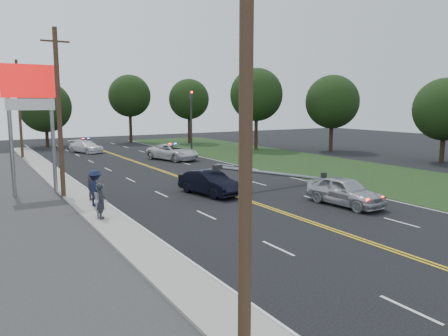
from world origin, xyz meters
TOP-DOWN VIEW (x-y plane):
  - ground at (0.00, 0.00)m, footprint 120.00×120.00m
  - sidewalk at (-8.40, 10.00)m, footprint 1.80×70.00m
  - grass_verge at (13.50, 10.00)m, footprint 12.00×80.00m
  - centerline_yellow at (0.00, 10.00)m, footprint 0.36×80.00m
  - pylon_sign at (-10.50, 14.00)m, footprint 3.20×0.35m
  - traffic_signal at (8.30, 30.00)m, footprint 0.28×0.41m
  - fallen_streetlight at (4.19, 8.00)m, footprint 9.36×0.44m
  - utility_pole_near at (-9.20, -8.00)m, footprint 1.60×0.28m
  - utility_pole_mid at (-9.20, 12.00)m, footprint 1.60×0.28m
  - utility_pole_far at (-9.20, 34.00)m, footprint 1.60×0.28m
  - tree_6 at (-5.02, 45.58)m, footprint 6.59×6.59m
  - tree_7 at (6.54, 46.36)m, footprint 6.02×6.02m
  - tree_8 at (13.42, 41.10)m, footprint 5.68×5.68m
  - tree_9 at (16.72, 29.13)m, footprint 6.43×6.43m
  - tree_12 at (25.17, 10.02)m, footprint 5.92×5.92m
  - tree_13 at (23.30, 23.00)m, footprint 6.26×6.26m
  - crashed_sedan at (-1.13, 8.37)m, footprint 2.46×4.82m
  - waiting_sedan at (4.03, 1.98)m, footprint 2.22×4.83m
  - emergency_a at (3.75, 25.06)m, footprint 4.37×6.30m
  - emergency_b at (-2.23, 36.16)m, footprint 3.59×5.23m
  - bystander_a at (-8.60, 5.60)m, footprint 0.56×0.72m
  - bystander_b at (-8.53, 6.02)m, footprint 0.73×0.89m
  - bystander_c at (-8.18, 8.34)m, footprint 0.98×1.41m
  - bystander_d at (-8.03, 10.02)m, footprint 0.46×0.98m

SIDE VIEW (x-z plane):
  - ground at x=0.00m, z-range 0.00..0.00m
  - grass_verge at x=13.50m, z-range 0.00..0.01m
  - centerline_yellow at x=0.00m, z-range 0.01..0.01m
  - sidewalk at x=-8.40m, z-range 0.00..0.12m
  - emergency_b at x=-2.23m, z-range 0.00..1.41m
  - crashed_sedan at x=-1.13m, z-range 0.00..1.51m
  - emergency_a at x=3.75m, z-range 0.00..1.60m
  - waiting_sedan at x=4.03m, z-range 0.00..1.60m
  - fallen_streetlight at x=4.19m, z-range -0.04..1.88m
  - bystander_d at x=-8.03m, z-range 0.12..1.74m
  - bystander_b at x=-8.53m, z-range 0.12..1.79m
  - bystander_a at x=-8.60m, z-range 0.12..1.87m
  - bystander_c at x=-8.18m, z-range 0.12..2.11m
  - traffic_signal at x=8.30m, z-range 0.68..7.73m
  - utility_pole_near at x=-9.20m, z-range 0.08..10.08m
  - utility_pole_mid at x=-9.20m, z-range 0.08..10.08m
  - utility_pole_far at x=-9.20m, z-range 0.08..10.08m
  - tree_12 at x=25.17m, z-range 1.06..9.12m
  - tree_6 at x=-5.02m, z-range 0.94..9.43m
  - tree_13 at x=23.30m, z-range 1.34..10.29m
  - pylon_sign at x=-10.50m, z-range 2.00..10.00m
  - tree_8 at x=13.42m, z-range 1.67..10.73m
  - tree_9 at x=16.72m, z-range 1.72..11.63m
  - tree_7 at x=6.54m, z-range 1.83..11.54m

